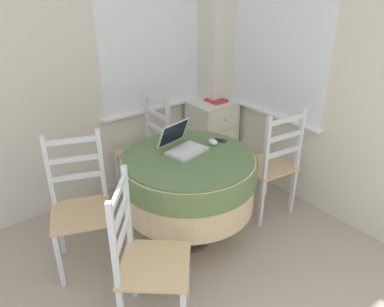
{
  "coord_description": "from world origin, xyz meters",
  "views": [
    {
      "loc": [
        -0.59,
        0.02,
        2.05
      ],
      "look_at": [
        1.06,
        2.15,
        0.7
      ],
      "focal_mm": 35.0,
      "sensor_mm": 36.0,
      "label": 1
    }
  ],
  "objects_px": {
    "dining_chair_near_right_window": "(270,166)",
    "dining_chair_left_flank": "(81,208)",
    "corner_cabinet": "(212,135)",
    "computer_mouse": "(213,142)",
    "dining_chair_camera_near": "(147,262)",
    "round_dining_table": "(189,178)",
    "dining_chair_near_back_window": "(147,150)",
    "cell_phone": "(219,140)",
    "laptop": "(182,145)",
    "book_on_cabinet": "(217,100)"
  },
  "relations": [
    {
      "from": "laptop",
      "to": "dining_chair_camera_near",
      "type": "bearing_deg",
      "value": -139.88
    },
    {
      "from": "cell_phone",
      "to": "dining_chair_near_back_window",
      "type": "distance_m",
      "value": 0.85
    },
    {
      "from": "laptop",
      "to": "dining_chair_camera_near",
      "type": "height_order",
      "value": "dining_chair_camera_near"
    },
    {
      "from": "laptop",
      "to": "dining_chair_near_right_window",
      "type": "distance_m",
      "value": 0.89
    },
    {
      "from": "round_dining_table",
      "to": "dining_chair_near_back_window",
      "type": "bearing_deg",
      "value": 81.84
    },
    {
      "from": "dining_chair_camera_near",
      "to": "corner_cabinet",
      "type": "relative_size",
      "value": 1.32
    },
    {
      "from": "round_dining_table",
      "to": "dining_chair_near_back_window",
      "type": "distance_m",
      "value": 0.83
    },
    {
      "from": "dining_chair_left_flank",
      "to": "corner_cabinet",
      "type": "bearing_deg",
      "value": 18.28
    },
    {
      "from": "dining_chair_left_flank",
      "to": "book_on_cabinet",
      "type": "xyz_separation_m",
      "value": [
        1.77,
        0.55,
        0.31
      ]
    },
    {
      "from": "dining_chair_near_back_window",
      "to": "book_on_cabinet",
      "type": "relative_size",
      "value": 5.37
    },
    {
      "from": "dining_chair_near_right_window",
      "to": "dining_chair_near_back_window",
      "type": "bearing_deg",
      "value": 126.57
    },
    {
      "from": "round_dining_table",
      "to": "corner_cabinet",
      "type": "xyz_separation_m",
      "value": [
        0.98,
        0.86,
        -0.21
      ]
    },
    {
      "from": "dining_chair_near_back_window",
      "to": "dining_chair_left_flank",
      "type": "xyz_separation_m",
      "value": [
        -0.88,
        -0.52,
        0.0
      ]
    },
    {
      "from": "cell_phone",
      "to": "dining_chair_camera_near",
      "type": "relative_size",
      "value": 0.12
    },
    {
      "from": "computer_mouse",
      "to": "dining_chair_left_flank",
      "type": "bearing_deg",
      "value": 166.53
    },
    {
      "from": "dining_chair_camera_near",
      "to": "book_on_cabinet",
      "type": "distance_m",
      "value": 2.16
    },
    {
      "from": "round_dining_table",
      "to": "dining_chair_camera_near",
      "type": "bearing_deg",
      "value": -144.69
    },
    {
      "from": "dining_chair_near_right_window",
      "to": "round_dining_table",
      "type": "bearing_deg",
      "value": 171.59
    },
    {
      "from": "dining_chair_left_flank",
      "to": "dining_chair_near_back_window",
      "type": "bearing_deg",
      "value": 30.75
    },
    {
      "from": "corner_cabinet",
      "to": "cell_phone",
      "type": "bearing_deg",
      "value": -127.42
    },
    {
      "from": "computer_mouse",
      "to": "laptop",
      "type": "bearing_deg",
      "value": 164.36
    },
    {
      "from": "laptop",
      "to": "dining_chair_camera_near",
      "type": "relative_size",
      "value": 0.33
    },
    {
      "from": "cell_phone",
      "to": "book_on_cabinet",
      "type": "height_order",
      "value": "book_on_cabinet"
    },
    {
      "from": "laptop",
      "to": "dining_chair_near_right_window",
      "type": "height_order",
      "value": "dining_chair_near_right_window"
    },
    {
      "from": "laptop",
      "to": "cell_phone",
      "type": "relative_size",
      "value": 2.83
    },
    {
      "from": "dining_chair_near_back_window",
      "to": "round_dining_table",
      "type": "bearing_deg",
      "value": -98.16
    },
    {
      "from": "dining_chair_near_back_window",
      "to": "cell_phone",
      "type": "bearing_deg",
      "value": -71.88
    },
    {
      "from": "laptop",
      "to": "book_on_cabinet",
      "type": "distance_m",
      "value": 1.23
    },
    {
      "from": "round_dining_table",
      "to": "book_on_cabinet",
      "type": "bearing_deg",
      "value": 39.74
    },
    {
      "from": "dining_chair_near_right_window",
      "to": "dining_chair_left_flank",
      "type": "height_order",
      "value": "same"
    },
    {
      "from": "laptop",
      "to": "corner_cabinet",
      "type": "bearing_deg",
      "value": 38.35
    },
    {
      "from": "laptop",
      "to": "dining_chair_near_back_window",
      "type": "bearing_deg",
      "value": 82.56
    },
    {
      "from": "dining_chair_near_right_window",
      "to": "book_on_cabinet",
      "type": "distance_m",
      "value": 1.03
    },
    {
      "from": "dining_chair_left_flank",
      "to": "computer_mouse",
      "type": "bearing_deg",
      "value": -13.47
    },
    {
      "from": "laptop",
      "to": "dining_chair_camera_near",
      "type": "distance_m",
      "value": 0.98
    },
    {
      "from": "computer_mouse",
      "to": "dining_chair_near_back_window",
      "type": "relative_size",
      "value": 0.09
    },
    {
      "from": "round_dining_table",
      "to": "corner_cabinet",
      "type": "relative_size",
      "value": 1.34
    },
    {
      "from": "dining_chair_near_back_window",
      "to": "corner_cabinet",
      "type": "xyz_separation_m",
      "value": [
        0.86,
        0.05,
        -0.09
      ]
    },
    {
      "from": "dining_chair_near_back_window",
      "to": "corner_cabinet",
      "type": "bearing_deg",
      "value": 3.42
    },
    {
      "from": "dining_chair_near_back_window",
      "to": "dining_chair_left_flank",
      "type": "bearing_deg",
      "value": -149.25
    },
    {
      "from": "laptop",
      "to": "dining_chair_left_flank",
      "type": "bearing_deg",
      "value": 167.24
    },
    {
      "from": "computer_mouse",
      "to": "dining_chair_left_flank",
      "type": "xyz_separation_m",
      "value": [
        -1.04,
        0.25,
        -0.32
      ]
    },
    {
      "from": "dining_chair_near_right_window",
      "to": "corner_cabinet",
      "type": "height_order",
      "value": "dining_chair_near_right_window"
    },
    {
      "from": "round_dining_table",
      "to": "dining_chair_near_right_window",
      "type": "bearing_deg",
      "value": -8.41
    },
    {
      "from": "computer_mouse",
      "to": "book_on_cabinet",
      "type": "height_order",
      "value": "computer_mouse"
    },
    {
      "from": "laptop",
      "to": "dining_chair_near_right_window",
      "type": "xyz_separation_m",
      "value": [
        0.78,
        -0.23,
        -0.35
      ]
    },
    {
      "from": "cell_phone",
      "to": "dining_chair_near_back_window",
      "type": "bearing_deg",
      "value": 108.12
    },
    {
      "from": "dining_chair_near_right_window",
      "to": "corner_cabinet",
      "type": "distance_m",
      "value": 1.0
    },
    {
      "from": "dining_chair_left_flank",
      "to": "corner_cabinet",
      "type": "distance_m",
      "value": 1.83
    },
    {
      "from": "cell_phone",
      "to": "dining_chair_left_flank",
      "type": "bearing_deg",
      "value": 168.54
    }
  ]
}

